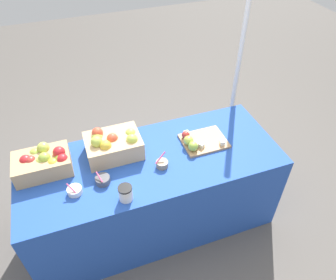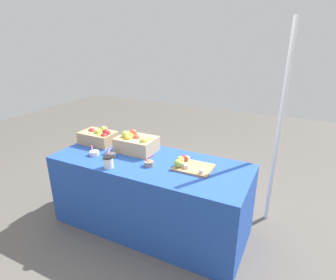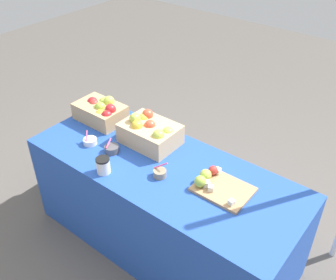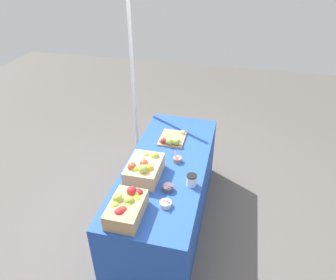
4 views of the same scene
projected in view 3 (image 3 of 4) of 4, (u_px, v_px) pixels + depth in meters
The scene contains 9 objects.
ground_plane at pixel (164, 241), 2.97m from camera, with size 10.00×10.00×0.00m, color #56514C.
table at pixel (163, 206), 2.76m from camera, with size 1.90×0.76×0.74m, color #234CAD.
apple_crate_left at pixel (101, 111), 2.95m from camera, with size 0.37×0.25×0.18m.
apple_crate_middle at pixel (150, 132), 2.71m from camera, with size 0.39×0.29×0.21m.
cutting_board_front at pixel (216, 184), 2.36m from camera, with size 0.33×0.26×0.09m.
sample_bowl_near at pixel (112, 149), 2.65m from camera, with size 0.10×0.10×0.09m.
sample_bowl_mid at pixel (160, 173), 2.45m from camera, with size 0.09×0.08×0.11m.
sample_bowl_far at pixel (90, 141), 2.73m from camera, with size 0.10×0.10×0.09m.
coffee_cup at pixel (103, 165), 2.46m from camera, with size 0.09×0.09×0.11m.
Camera 3 is at (1.26, -1.54, 2.34)m, focal length 41.63 mm.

